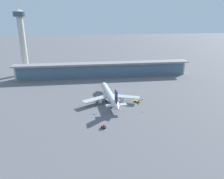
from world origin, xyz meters
TOP-DOWN VIEW (x-y plane):
  - ground_plane at (0.00, 0.00)m, footprint 1200.00×1200.00m
  - airliner_on_stand at (-2.57, 13.52)m, footprint 44.35×57.82m
  - service_truck_near_nose_yellow at (18.05, 8.69)m, footprint 6.00×5.50m
  - service_truck_under_wing_red at (-11.76, -27.98)m, footprint 3.32×3.01m
  - service_truck_mid_apron_red at (-2.87, 1.40)m, footprint 1.90×2.97m
  - terminal_building at (0.00, 84.66)m, footprint 183.60×12.80m
  - control_tower at (-84.42, 106.99)m, footprint 12.00×12.00m
  - safety_cone_alpha at (-16.38, -8.78)m, footprint 0.62×0.62m
  - safety_cone_bravo at (16.54, -10.07)m, footprint 0.62×0.62m
  - safety_cone_charlie at (-15.76, -8.54)m, footprint 0.62×0.62m
  - safety_cone_delta at (1.31, -3.90)m, footprint 0.62×0.62m

SIDE VIEW (x-z plane):
  - ground_plane at x=0.00m, z-range 0.00..0.00m
  - safety_cone_alpha at x=-16.38m, z-range -0.03..0.67m
  - safety_cone_bravo at x=16.54m, z-range -0.03..0.67m
  - safety_cone_charlie at x=-15.76m, z-range -0.03..0.67m
  - safety_cone_delta at x=1.31m, z-range -0.03..0.67m
  - service_truck_near_nose_yellow at x=18.05m, z-range -0.54..2.16m
  - service_truck_under_wing_red at x=-11.76m, z-range -0.15..1.90m
  - service_truck_mid_apron_red at x=-2.87m, z-range -0.15..1.90m
  - airliner_on_stand at x=-2.57m, z-range -2.85..12.54m
  - terminal_building at x=0.00m, z-range 0.27..15.47m
  - control_tower at x=-84.42m, z-range 3.30..76.70m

